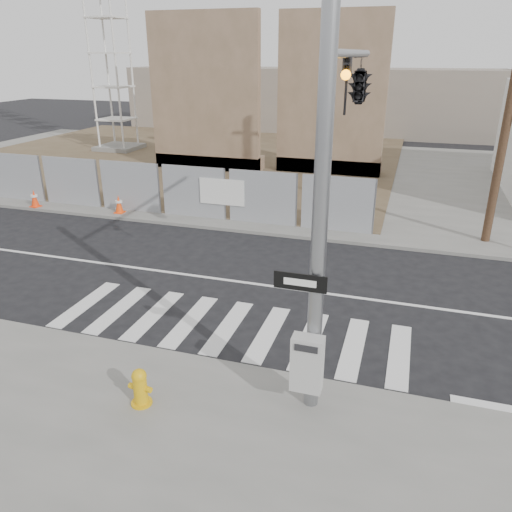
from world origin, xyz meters
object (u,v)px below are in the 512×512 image
(traffic_cone_c, at_px, (119,204))
(traffic_cone_d, at_px, (278,214))
(signal_pole, at_px, (348,126))
(crane_tower, at_px, (105,1))
(traffic_cone_b, at_px, (34,198))
(fire_hydrant, at_px, (140,387))

(traffic_cone_c, relative_size, traffic_cone_d, 1.17)
(signal_pole, height_order, traffic_cone_d, signal_pole)
(signal_pole, bearing_deg, crane_tower, 132.57)
(traffic_cone_b, bearing_deg, crane_tower, 106.77)
(fire_hydrant, distance_m, traffic_cone_d, 11.10)
(crane_tower, bearing_deg, traffic_cone_b, -73.23)
(crane_tower, distance_m, fire_hydrant, 28.33)
(crane_tower, xyz_separation_m, traffic_cone_b, (3.85, -12.78, -8.55))
(crane_tower, relative_size, fire_hydrant, 24.42)
(traffic_cone_d, bearing_deg, traffic_cone_b, -173.89)
(traffic_cone_b, relative_size, traffic_cone_c, 1.01)
(crane_tower, bearing_deg, traffic_cone_c, -58.32)
(fire_hydrant, height_order, traffic_cone_c, fire_hydrant)
(fire_hydrant, distance_m, traffic_cone_c, 12.37)
(crane_tower, xyz_separation_m, traffic_cone_d, (14.14, -11.68, -8.60))
(fire_hydrant, bearing_deg, traffic_cone_c, 133.46)
(signal_pole, distance_m, traffic_cone_d, 9.19)
(signal_pole, distance_m, traffic_cone_c, 12.57)
(traffic_cone_c, bearing_deg, signal_pole, -33.89)
(crane_tower, bearing_deg, signal_pole, -47.43)
(fire_hydrant, xyz_separation_m, traffic_cone_b, (-10.67, 9.99, -0.01))
(traffic_cone_b, bearing_deg, traffic_cone_d, 6.11)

